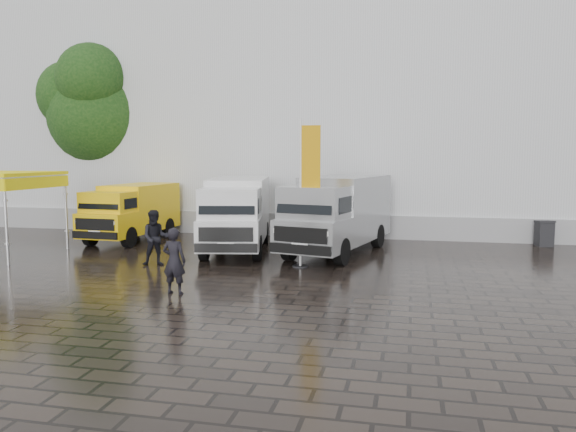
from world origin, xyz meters
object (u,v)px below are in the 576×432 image
Objects in this scene: flagpole at (306,186)px; wheelie_bin at (544,233)px; van_white at (237,215)px; person_tent at (156,238)px; van_silver at (337,215)px; van_yellow at (131,213)px; person_front at (174,261)px.

wheelie_bin is at bearing 36.31° from flagpole.
person_tent is at bearing -128.75° from van_white.
flagpole reaches higher than van_silver.
van_silver is 1.37× the size of flagpole.
van_silver is 3.55× the size of person_tent.
van_yellow is 16.67m from wheelie_bin.
van_yellow is 8.86m from van_silver.
van_yellow is at bearing -52.19° from person_front.
person_tent is (-1.71, -3.28, -0.44)m from van_white.
person_front is at bearing -52.56° from van_yellow.
flagpole reaches higher than person_tent.
person_front is at bearing -102.16° from van_silver.
person_tent is at bearing -164.17° from wheelie_bin.
wheelie_bin is at bearing 37.00° from van_silver.
van_yellow reaches higher than wheelie_bin.
van_silver is at bearing -112.02° from person_front.
person_front is at bearing -148.77° from wheelie_bin.
flagpole reaches higher than van_white.
van_yellow is at bearing 175.94° from wheelie_bin.
wheelie_bin is at bearing 6.28° from van_white.
van_yellow reaches higher than person_front.
flagpole is 2.59× the size of person_tent.
flagpole is at bearing -89.57° from van_silver.
van_silver is (3.74, 0.23, 0.05)m from van_white.
van_yellow is 1.08× the size of flagpole.
person_tent is (3.33, -4.65, -0.26)m from van_yellow.
van_white is 6.09× the size of wheelie_bin.
person_tent reaches higher than person_front.
wheelie_bin is 0.59× the size of person_front.
flagpole is (8.14, -3.91, 1.42)m from van_yellow.
van_white is 6.70m from person_front.
van_silver is at bearing 8.97° from person_tent.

